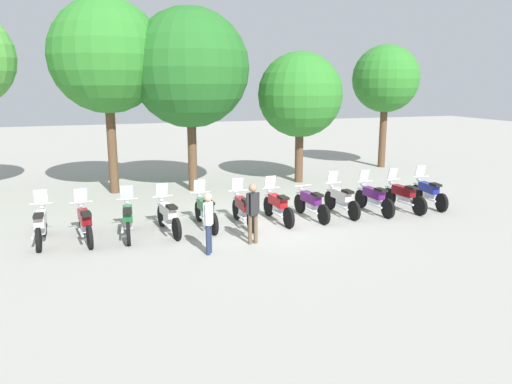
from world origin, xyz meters
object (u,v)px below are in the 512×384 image
at_px(motorcycle_3, 168,215).
at_px(person_1, 253,209).
at_px(motorcycle_1, 85,222).
at_px(motorcycle_2, 128,219).
at_px(motorcycle_5, 243,209).
at_px(motorcycle_7, 311,203).
at_px(tree_2, 190,68).
at_px(motorcycle_8, 341,199).
at_px(person_0, 208,219).
at_px(motorcycle_6, 278,205).
at_px(motorcycle_9, 373,198).
at_px(motorcycle_11, 428,192).
at_px(tree_4, 386,79).
at_px(tree_1, 107,56).
at_px(motorcycle_0, 41,224).
at_px(tree_3, 300,95).
at_px(motorcycle_4, 205,211).
at_px(motorcycle_10, 403,195).

relative_size(motorcycle_3, person_1, 1.31).
bearing_deg(motorcycle_1, motorcycle_2, -97.52).
xyz_separation_m(motorcycle_5, motorcycle_7, (2.31, 0.06, -0.01)).
height_order(motorcycle_3, tree_2, tree_2).
height_order(motorcycle_8, person_0, person_0).
distance_m(motorcycle_6, tree_2, 7.16).
xyz_separation_m(motorcycle_9, motorcycle_11, (2.31, 0.15, 0.00)).
bearing_deg(tree_4, motorcycle_5, -141.06).
bearing_deg(tree_1, person_1, -67.61).
relative_size(motorcycle_0, motorcycle_9, 1.00).
height_order(tree_1, tree_4, tree_1).
distance_m(motorcycle_9, tree_1, 11.15).
distance_m(motorcycle_2, tree_3, 10.25).
relative_size(motorcycle_4, motorcycle_7, 1.00).
xyz_separation_m(motorcycle_0, tree_1, (2.25, 5.91, 4.75)).
relative_size(motorcycle_7, motorcycle_9, 1.00).
distance_m(motorcycle_1, motorcycle_7, 6.93).
bearing_deg(motorcycle_0, motorcycle_5, -90.82).
height_order(motorcycle_0, tree_3, tree_3).
height_order(motorcycle_0, person_1, person_1).
distance_m(motorcycle_11, tree_2, 10.07).
bearing_deg(motorcycle_8, tree_2, 33.56).
distance_m(motorcycle_10, person_1, 6.34).
relative_size(motorcycle_4, person_0, 1.37).
height_order(motorcycle_1, motorcycle_7, motorcycle_1).
xyz_separation_m(motorcycle_3, motorcycle_5, (2.31, 0.05, 0.00)).
bearing_deg(tree_2, motorcycle_6, -73.71).
bearing_deg(tree_4, motorcycle_10, -117.67).
bearing_deg(motorcycle_8, person_0, 113.08).
bearing_deg(person_0, motorcycle_5, 82.56).
relative_size(motorcycle_0, motorcycle_10, 1.00).
distance_m(person_0, tree_2, 8.79).
height_order(motorcycle_4, motorcycle_6, same).
relative_size(motorcycle_8, tree_3, 0.39).
distance_m(motorcycle_4, tree_2, 6.95).
xyz_separation_m(motorcycle_3, motorcycle_9, (6.92, 0.11, 0.00)).
distance_m(person_1, tree_4, 14.66).
relative_size(motorcycle_0, motorcycle_3, 1.00).
bearing_deg(motorcycle_3, tree_1, 3.70).
bearing_deg(person_1, motorcycle_6, 132.49).
height_order(motorcycle_2, motorcycle_5, same).
distance_m(motorcycle_3, motorcycle_8, 5.78).
distance_m(motorcycle_7, person_0, 4.57).
distance_m(motorcycle_11, tree_3, 6.94).
xyz_separation_m(motorcycle_10, tree_4, (4.21, 8.03, 3.93)).
relative_size(person_0, tree_4, 0.26).
bearing_deg(tree_4, tree_3, -157.84).
height_order(motorcycle_2, tree_4, tree_4).
height_order(motorcycle_8, person_1, person_1).
height_order(motorcycle_10, motorcycle_11, same).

